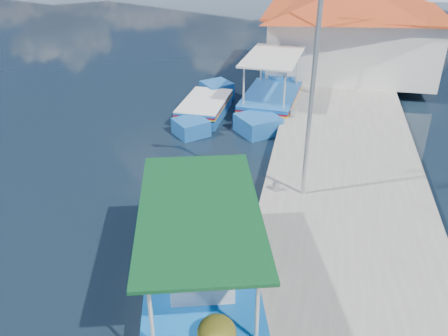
# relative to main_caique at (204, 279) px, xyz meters

# --- Properties ---
(ground) EXTENTS (160.00, 160.00, 0.00)m
(ground) POSITION_rel_main_caique_xyz_m (-2.60, 2.28, -0.54)
(ground) COLOR black
(ground) RESTS_ON ground
(quay) EXTENTS (5.00, 44.00, 0.50)m
(quay) POSITION_rel_main_caique_xyz_m (3.30, 8.28, -0.29)
(quay) COLOR #9C9992
(quay) RESTS_ON ground
(bollards) EXTENTS (0.20, 17.20, 0.30)m
(bollards) POSITION_rel_main_caique_xyz_m (1.20, 7.53, 0.11)
(bollards) COLOR #A5A8AD
(bollards) RESTS_ON quay
(main_caique) EXTENTS (4.01, 8.19, 2.81)m
(main_caique) POSITION_rel_main_caique_xyz_m (0.00, 0.00, 0.00)
(main_caique) COLOR silver
(main_caique) RESTS_ON ground
(caique_green_canopy) EXTENTS (2.59, 7.35, 2.76)m
(caique_green_canopy) POSITION_rel_main_caique_xyz_m (0.14, 12.17, -0.13)
(caique_green_canopy) COLOR #1B58A4
(caique_green_canopy) RESTS_ON ground
(caique_blue_hull) EXTENTS (1.88, 5.99, 1.07)m
(caique_blue_hull) POSITION_rel_main_caique_xyz_m (-2.61, 10.93, -0.25)
(caique_blue_hull) COLOR #1B58A4
(caique_blue_hull) RESTS_ON ground
(harbor_building) EXTENTS (10.49, 10.49, 4.40)m
(harbor_building) POSITION_rel_main_caique_xyz_m (3.60, 17.28, 2.24)
(harbor_building) COLOR silver
(harbor_building) RESTS_ON quay
(lamp_post_near) EXTENTS (1.21, 0.14, 6.00)m
(lamp_post_near) POSITION_rel_main_caique_xyz_m (1.91, 4.28, 3.31)
(lamp_post_near) COLOR #A5A8AD
(lamp_post_near) RESTS_ON quay
(lamp_post_far) EXTENTS (1.21, 0.14, 6.00)m
(lamp_post_far) POSITION_rel_main_caique_xyz_m (1.91, 13.28, 3.31)
(lamp_post_far) COLOR #A5A8AD
(lamp_post_far) RESTS_ON quay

